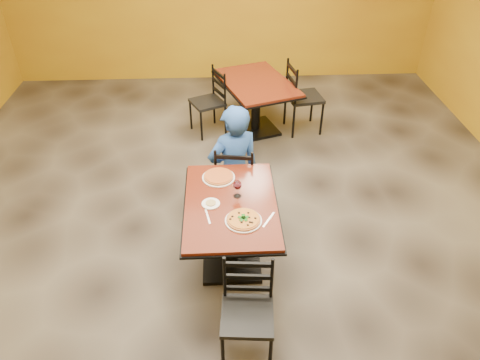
{
  "coord_description": "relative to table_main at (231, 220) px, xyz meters",
  "views": [
    {
      "loc": [
        -0.07,
        -3.56,
        3.22
      ],
      "look_at": [
        0.09,
        -0.3,
        0.85
      ],
      "focal_mm": 33.64,
      "sensor_mm": 36.0,
      "label": 1
    }
  ],
  "objects": [
    {
      "name": "wine_glass",
      "position": [
        0.06,
        0.09,
        0.28
      ],
      "size": [
        0.08,
        0.08,
        0.18
      ],
      "primitive_type": null,
      "color": "white",
      "rests_on": "table_main"
    },
    {
      "name": "pizza_far",
      "position": [
        -0.1,
        0.38,
        0.21
      ],
      "size": [
        0.28,
        0.28,
        0.02
      ],
      "primitive_type": "cylinder",
      "color": "#C67626",
      "rests_on": "plate_far"
    },
    {
      "name": "diner",
      "position": [
        0.06,
        1.01,
        0.03
      ],
      "size": [
        0.69,
        0.57,
        1.18
      ],
      "primitive_type": "imported",
      "rotation": [
        0.0,
        0.0,
        3.49
      ],
      "color": "navy",
      "rests_on": "floor"
    },
    {
      "name": "knife",
      "position": [
        0.31,
        -0.24,
        0.2
      ],
      "size": [
        0.12,
        0.19,
        0.0
      ],
      "primitive_type": "cube",
      "rotation": [
        0.0,
        0.0,
        -0.55
      ],
      "color": "silver",
      "rests_on": "table_main"
    },
    {
      "name": "dip",
      "position": [
        -0.17,
        -0.01,
        0.21
      ],
      "size": [
        0.09,
        0.09,
        0.01
      ],
      "primitive_type": "cylinder",
      "color": "tan",
      "rests_on": "side_plate"
    },
    {
      "name": "floor",
      "position": [
        0.0,
        0.5,
        -0.56
      ],
      "size": [
        7.0,
        8.0,
        0.01
      ],
      "primitive_type": "cube",
      "color": "black",
      "rests_on": "ground"
    },
    {
      "name": "chair_second_right",
      "position": [
        1.1,
        2.58,
        -0.06
      ],
      "size": [
        0.52,
        0.52,
        1.0
      ],
      "primitive_type": null,
      "rotation": [
        0.0,
        0.0,
        1.73
      ],
      "color": "black",
      "rests_on": "floor"
    },
    {
      "name": "side_plate",
      "position": [
        -0.17,
        -0.01,
        0.2
      ],
      "size": [
        0.16,
        0.16,
        0.01
      ],
      "primitive_type": "cylinder",
      "color": "white",
      "rests_on": "table_main"
    },
    {
      "name": "chair_main_near",
      "position": [
        0.09,
        -0.96,
        -0.12
      ],
      "size": [
        0.42,
        0.42,
        0.86
      ],
      "primitive_type": null,
      "rotation": [
        0.0,
        0.0,
        -0.08
      ],
      "color": "black",
      "rests_on": "floor"
    },
    {
      "name": "chair_second_left",
      "position": [
        -0.24,
        2.58,
        -0.11
      ],
      "size": [
        0.54,
        0.54,
        0.9
      ],
      "primitive_type": null,
      "rotation": [
        0.0,
        0.0,
        -1.13
      ],
      "color": "black",
      "rests_on": "floor"
    },
    {
      "name": "pizza_main",
      "position": [
        0.1,
        -0.24,
        0.21
      ],
      "size": [
        0.28,
        0.28,
        0.02
      ],
      "primitive_type": "cylinder",
      "color": "maroon",
      "rests_on": "plate_main"
    },
    {
      "name": "plate_far",
      "position": [
        -0.1,
        0.38,
        0.2
      ],
      "size": [
        0.31,
        0.31,
        0.01
      ],
      "primitive_type": "cylinder",
      "color": "white",
      "rests_on": "table_main"
    },
    {
      "name": "fork",
      "position": [
        -0.2,
        -0.17,
        0.2
      ],
      "size": [
        0.05,
        0.19,
        0.0
      ],
      "primitive_type": "cube",
      "rotation": [
        0.0,
        0.0,
        0.2
      ],
      "color": "silver",
      "rests_on": "table_main"
    },
    {
      "name": "plate_main",
      "position": [
        0.1,
        -0.24,
        0.2
      ],
      "size": [
        0.31,
        0.31,
        0.01
      ],
      "primitive_type": "cylinder",
      "color": "white",
      "rests_on": "table_main"
    },
    {
      "name": "table_main",
      "position": [
        0.0,
        0.0,
        0.0
      ],
      "size": [
        0.83,
        1.23,
        0.75
      ],
      "color": "maroon",
      "rests_on": "floor"
    },
    {
      "name": "chair_main_far",
      "position": [
        0.07,
        0.8,
        -0.11
      ],
      "size": [
        0.45,
        0.45,
        0.89
      ],
      "primitive_type": null,
      "rotation": [
        0.0,
        0.0,
        3.0
      ],
      "color": "black",
      "rests_on": "floor"
    },
    {
      "name": "table_second",
      "position": [
        0.43,
        2.58,
        0.0
      ],
      "size": [
        1.22,
        1.48,
        0.75
      ],
      "rotation": [
        0.0,
        0.0,
        0.33
      ],
      "color": "maroon",
      "rests_on": "floor"
    }
  ]
}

